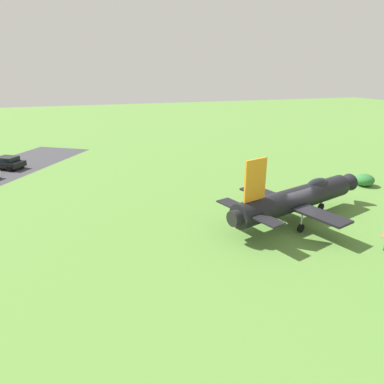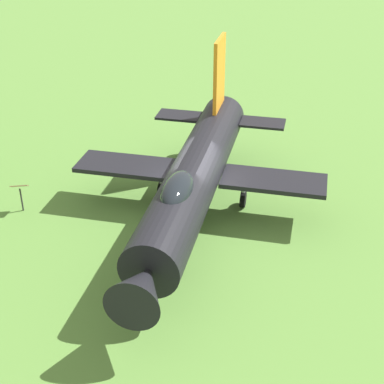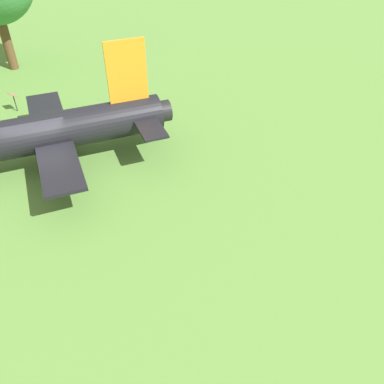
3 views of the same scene
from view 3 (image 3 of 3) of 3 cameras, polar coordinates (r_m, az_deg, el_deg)
ground_plane at (r=20.30m, az=-19.79°, el=3.53°), size 200.00×200.00×0.00m
display_jet at (r=19.41m, az=-21.99°, el=7.47°), size 13.04×9.03×5.34m
info_plaque at (r=25.42m, az=-23.86°, el=12.12°), size 0.68×0.72×1.14m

